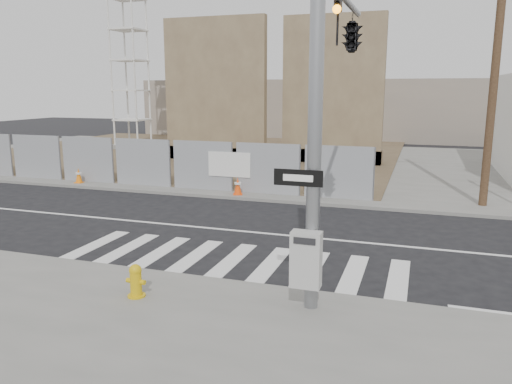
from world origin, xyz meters
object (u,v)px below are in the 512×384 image
(crane_tower, at_px, (127,16))
(fire_hydrant, at_px, (136,281))
(traffic_cone_d, at_px, (238,186))
(signal_pole, at_px, (342,62))
(traffic_cone_c, at_px, (203,179))
(traffic_cone_b, at_px, (79,176))

(crane_tower, distance_m, fire_hydrant, 27.85)
(traffic_cone_d, bearing_deg, signal_pole, -52.74)
(signal_pole, distance_m, traffic_cone_c, 11.01)
(traffic_cone_d, bearing_deg, traffic_cone_c, 153.51)
(traffic_cone_c, height_order, traffic_cone_d, traffic_cone_c)
(fire_hydrant, distance_m, traffic_cone_b, 13.56)
(traffic_cone_b, xyz_separation_m, traffic_cone_c, (5.66, 0.82, 0.04))
(traffic_cone_b, relative_size, traffic_cone_d, 0.95)
(crane_tower, relative_size, fire_hydrant, 27.02)
(crane_tower, bearing_deg, traffic_cone_b, -68.16)
(crane_tower, relative_size, traffic_cone_c, 24.15)
(signal_pole, height_order, fire_hydrant, signal_pole)
(fire_hydrant, relative_size, traffic_cone_b, 1.02)
(crane_tower, bearing_deg, signal_pole, -47.43)
(traffic_cone_b, height_order, traffic_cone_d, traffic_cone_d)
(traffic_cone_b, xyz_separation_m, traffic_cone_d, (7.57, -0.13, 0.02))
(signal_pole, xyz_separation_m, traffic_cone_d, (-4.95, 6.51, -4.32))
(fire_hydrant, xyz_separation_m, traffic_cone_d, (-1.55, 9.90, 0.01))
(crane_tower, distance_m, traffic_cone_b, 15.88)
(signal_pole, bearing_deg, fire_hydrant, -135.02)
(traffic_cone_b, distance_m, traffic_cone_c, 5.72)
(signal_pole, xyz_separation_m, fire_hydrant, (-3.40, -3.40, -4.33))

